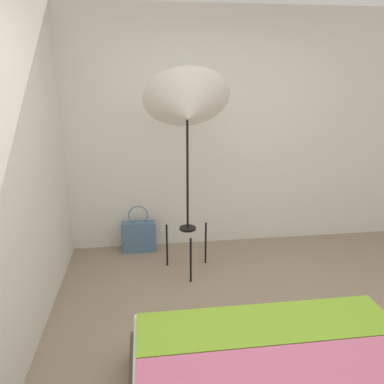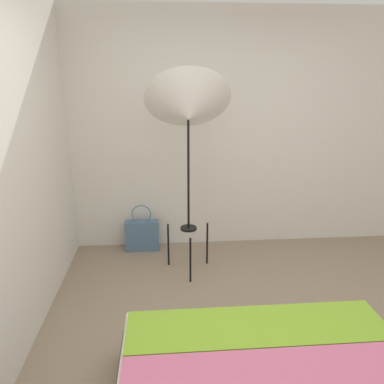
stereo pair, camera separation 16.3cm
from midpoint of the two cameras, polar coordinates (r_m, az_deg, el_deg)
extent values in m
plane|color=gray|center=(2.84, 10.67, -25.52)|extent=(14.00, 14.00, 0.00)
cube|color=silver|center=(4.19, 2.74, 9.01)|extent=(8.00, 0.05, 2.60)
cube|color=silver|center=(3.16, -24.75, 4.54)|extent=(0.05, 8.00, 2.60)
cube|color=#D6668E|center=(2.27, 12.63, -25.58)|extent=(1.64, 0.41, 0.04)
cube|color=#84B72D|center=(2.57, 9.34, -19.40)|extent=(1.64, 0.41, 0.04)
cylinder|color=black|center=(3.62, -1.51, -10.37)|extent=(0.02, 0.02, 0.46)
cylinder|color=black|center=(3.92, -5.04, -8.12)|extent=(0.02, 0.02, 0.46)
cylinder|color=black|center=(3.95, 0.91, -7.82)|extent=(0.02, 0.02, 0.46)
cylinder|color=black|center=(3.73, -1.92, -5.56)|extent=(0.16, 0.16, 0.02)
cylinder|color=black|center=(3.54, -2.01, 3.14)|extent=(0.02, 0.02, 1.16)
cone|color=white|center=(3.44, -2.12, 12.57)|extent=(0.80, 0.73, 0.73)
cube|color=slate|center=(4.29, -9.15, -6.75)|extent=(0.37, 0.12, 0.35)
torus|color=slate|center=(4.19, -9.32, -3.53)|extent=(0.22, 0.01, 0.22)
camera|label=1|loc=(0.08, -91.37, -0.44)|focal=35.00mm
camera|label=2|loc=(0.08, 88.63, 0.44)|focal=35.00mm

